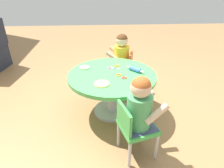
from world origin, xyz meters
TOP-DOWN VIEW (x-y plane):
  - ground_plane at (0.00, 0.00)m, footprint 10.00×10.00m
  - craft_table at (0.00, 0.00)m, footprint 0.98×0.98m
  - child_chair_left at (-0.66, -0.15)m, footprint 0.37×0.37m
  - seated_child_left at (-0.64, -0.19)m, footprint 0.35×0.41m
  - child_chair_right at (0.64, -0.21)m, footprint 0.37×0.37m
  - seated_child_right at (0.65, -0.17)m, footprint 0.35×0.40m
  - rolling_pin at (0.05, -0.27)m, footprint 0.18×0.18m
  - craft_scissors at (0.15, -0.01)m, footprint 0.09×0.14m
  - playdough_blob_0 at (0.18, 0.32)m, footprint 0.12×0.12m
  - playdough_blob_1 at (-0.23, 0.12)m, footprint 0.16×0.16m
  - cookie_cutter_0 at (0.21, -0.07)m, footprint 0.05×0.05m
  - cookie_cutter_1 at (-0.24, -0.21)m, footprint 0.06×0.06m
  - cookie_cutter_2 at (-0.04, -0.07)m, footprint 0.06×0.06m
  - cookie_cutter_3 at (-0.11, -0.12)m, footprint 0.06×0.06m

SIDE VIEW (x-z plane):
  - ground_plane at x=0.00m, z-range 0.00..0.00m
  - child_chair_left at x=-0.66m, z-range 0.04..0.57m
  - child_chair_right at x=0.64m, z-range 0.04..0.57m
  - craft_table at x=0.00m, z-range 0.15..0.66m
  - craft_scissors at x=0.15m, z-range 0.51..0.52m
  - cookie_cutter_0 at x=0.21m, z-range 0.51..0.52m
  - cookie_cutter_1 at x=-0.24m, z-range 0.51..0.52m
  - cookie_cutter_2 at x=-0.04m, z-range 0.51..0.52m
  - cookie_cutter_3 at x=-0.11m, z-range 0.51..0.52m
  - playdough_blob_1 at x=-0.23m, z-range 0.51..0.52m
  - playdough_blob_0 at x=0.18m, z-range 0.51..0.52m
  - seated_child_left at x=-0.64m, z-range 0.28..0.79m
  - seated_child_right at x=0.65m, z-range 0.28..0.79m
  - rolling_pin at x=0.05m, z-range 0.51..0.56m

